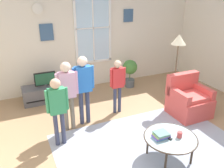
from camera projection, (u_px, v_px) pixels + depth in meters
The scene contains 17 objects.
ground_plane at pixel (143, 143), 4.20m from camera, with size 6.84×6.45×0.02m, color #9E7A56.
back_wall at pixel (87, 37), 6.19m from camera, with size 6.24×0.17×2.72m.
area_rug at pixel (151, 148), 4.05m from camera, with size 3.18×2.25×0.01m, color #999EAD.
tv_stand at pixel (47, 93), 5.70m from camera, with size 1.12×0.48×0.39m.
television at pixel (45, 79), 5.56m from camera, with size 0.50×0.08×0.35m.
armchair at pixel (188, 100), 5.05m from camera, with size 0.76×0.74×0.87m.
coffee_table at pixel (170, 138), 3.67m from camera, with size 0.85×0.85×0.42m.
book_stack at pixel (161, 135), 3.63m from camera, with size 0.26×0.20×0.09m.
cup at pixel (180, 135), 3.63m from camera, with size 0.08×0.08×0.10m, color #BF3F3F.
remote_near_books at pixel (168, 138), 3.63m from camera, with size 0.04×0.14×0.02m, color black.
remote_near_cup at pixel (166, 132), 3.75m from camera, with size 0.04×0.14×0.02m, color black.
person_pink_shirt at pixel (67, 89), 4.29m from camera, with size 0.41×0.19×1.37m.
person_red_shirt at pixel (117, 81), 4.96m from camera, with size 0.36×0.16×1.20m.
person_green_shirt at pixel (57, 105), 3.88m from camera, with size 0.38×0.17×1.25m.
person_blue_shirt at pixel (83, 83), 4.49m from camera, with size 0.43×0.19×1.41m.
potted_plant_by_window at pixel (130, 70), 6.42m from camera, with size 0.40×0.40×0.77m.
floor_lamp at pixel (178, 47), 5.10m from camera, with size 0.32×0.32×1.66m.
Camera 1 is at (-1.93, -2.95, 2.58)m, focal length 37.45 mm.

